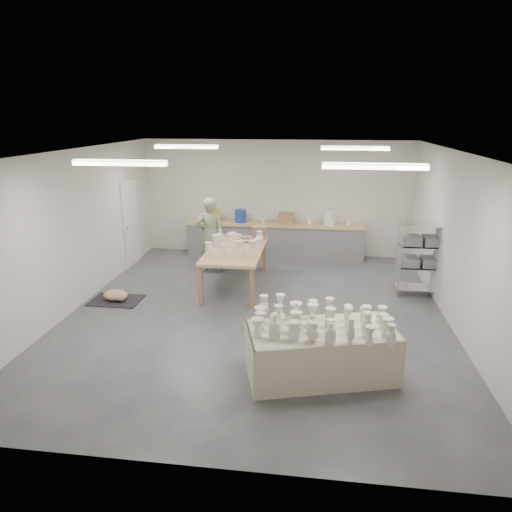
# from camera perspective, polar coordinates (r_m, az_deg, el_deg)

# --- Properties ---
(room) EXTENTS (8.00, 8.02, 3.00)m
(room) POSITION_cam_1_polar(r_m,az_deg,el_deg) (8.19, -0.61, 6.35)
(room) COLOR #424449
(room) RESTS_ON ground
(back_counter) EXTENTS (4.60, 0.60, 1.24)m
(back_counter) POSITION_cam_1_polar(r_m,az_deg,el_deg) (12.01, 2.29, 2.19)
(back_counter) COLOR tan
(back_counter) RESTS_ON ground
(wire_shelf) EXTENTS (0.88, 0.48, 1.80)m
(wire_shelf) POSITION_cam_1_polar(r_m,az_deg,el_deg) (9.90, 19.87, 0.45)
(wire_shelf) COLOR silver
(wire_shelf) RESTS_ON ground
(drying_table) EXTENTS (2.26, 1.53, 1.08)m
(drying_table) POSITION_cam_1_polar(r_m,az_deg,el_deg) (6.67, 7.98, -11.42)
(drying_table) COLOR olive
(drying_table) RESTS_ON ground
(work_table) EXTENTS (1.16, 2.32, 1.20)m
(work_table) POSITION_cam_1_polar(r_m,az_deg,el_deg) (9.83, -2.26, 1.07)
(work_table) COLOR tan
(work_table) RESTS_ON ground
(rug) EXTENTS (1.00, 0.70, 0.02)m
(rug) POSITION_cam_1_polar(r_m,az_deg,el_deg) (9.70, -17.09, -5.31)
(rug) COLOR black
(rug) RESTS_ON ground
(cat) EXTENTS (0.58, 0.48, 0.21)m
(cat) POSITION_cam_1_polar(r_m,az_deg,el_deg) (9.63, -17.06, -4.71)
(cat) COLOR white
(cat) RESTS_ON rug
(potter) EXTENTS (0.75, 0.61, 1.79)m
(potter) POSITION_cam_1_polar(r_m,az_deg,el_deg) (10.79, -5.77, 2.63)
(potter) COLOR gray
(potter) RESTS_ON ground
(red_stool) EXTENTS (0.50, 0.50, 0.36)m
(red_stool) POSITION_cam_1_polar(r_m,az_deg,el_deg) (11.20, -5.37, 0.14)
(red_stool) COLOR red
(red_stool) RESTS_ON ground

